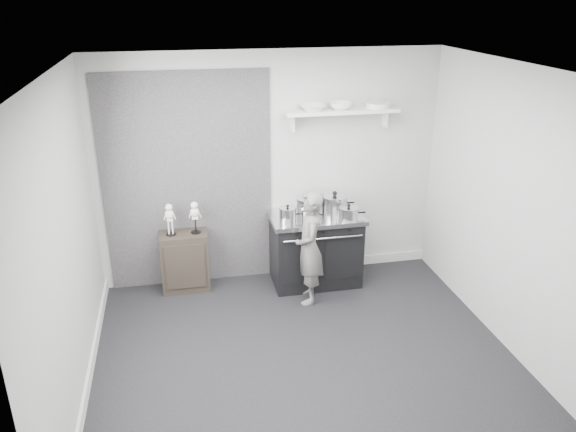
% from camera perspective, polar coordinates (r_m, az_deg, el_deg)
% --- Properties ---
extents(ground, '(4.00, 4.00, 0.00)m').
position_cam_1_polar(ground, '(5.57, 1.68, -14.23)').
color(ground, black).
rests_on(ground, ground).
extents(room_shell, '(4.02, 3.62, 2.71)m').
position_cam_1_polar(room_shell, '(4.90, 0.48, 2.31)').
color(room_shell, '#AFAFAD').
rests_on(room_shell, ground).
extents(wall_shelf, '(1.30, 0.26, 0.24)m').
position_cam_1_polar(wall_shelf, '(6.44, 5.46, 10.48)').
color(wall_shelf, silver).
rests_on(wall_shelf, room_shell).
extents(stove, '(1.07, 0.67, 0.86)m').
position_cam_1_polar(stove, '(6.68, 2.81, -3.31)').
color(stove, black).
rests_on(stove, ground).
extents(side_cabinet, '(0.54, 0.32, 0.70)m').
position_cam_1_polar(side_cabinet, '(6.65, -10.43, -4.55)').
color(side_cabinet, black).
rests_on(side_cabinet, ground).
extents(child, '(0.38, 0.52, 1.30)m').
position_cam_1_polar(child, '(6.19, 2.20, -3.26)').
color(child, slate).
rests_on(child, ground).
extents(pot_front_left, '(0.28, 0.19, 0.20)m').
position_cam_1_polar(pot_front_left, '(6.31, -0.03, 0.19)').
color(pot_front_left, silver).
rests_on(pot_front_left, stove).
extents(pot_back_left, '(0.37, 0.29, 0.24)m').
position_cam_1_polar(pot_back_left, '(6.55, 2.04, 1.14)').
color(pot_back_left, silver).
rests_on(pot_back_left, stove).
extents(pot_back_right, '(0.40, 0.31, 0.25)m').
position_cam_1_polar(pot_back_right, '(6.61, 4.75, 1.32)').
color(pot_back_right, silver).
rests_on(pot_back_right, stove).
extents(pot_front_right, '(0.32, 0.23, 0.18)m').
position_cam_1_polar(pot_front_right, '(6.41, 6.17, 0.33)').
color(pot_front_right, silver).
rests_on(pot_front_right, stove).
extents(pot_front_center, '(0.25, 0.17, 0.16)m').
position_cam_1_polar(pot_front_center, '(6.33, 2.10, 0.11)').
color(pot_front_center, silver).
rests_on(pot_front_center, stove).
extents(skeleton_full, '(0.12, 0.08, 0.43)m').
position_cam_1_polar(skeleton_full, '(6.42, -11.93, -0.12)').
color(skeleton_full, white).
rests_on(skeleton_full, side_cabinet).
extents(skeleton_torso, '(0.12, 0.08, 0.43)m').
position_cam_1_polar(skeleton_torso, '(6.42, -9.44, 0.09)').
color(skeleton_torso, white).
rests_on(skeleton_torso, side_cabinet).
extents(bowl_large, '(0.29, 0.29, 0.07)m').
position_cam_1_polar(bowl_large, '(6.33, 2.48, 10.97)').
color(bowl_large, white).
rests_on(bowl_large, wall_shelf).
extents(bowl_small, '(0.25, 0.25, 0.08)m').
position_cam_1_polar(bowl_small, '(6.42, 5.37, 11.09)').
color(bowl_small, white).
rests_on(bowl_small, wall_shelf).
extents(plate_stack, '(0.28, 0.28, 0.06)m').
position_cam_1_polar(plate_stack, '(6.56, 9.10, 11.06)').
color(plate_stack, silver).
rests_on(plate_stack, wall_shelf).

